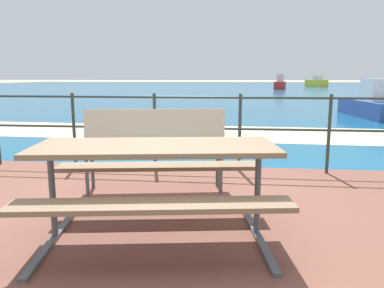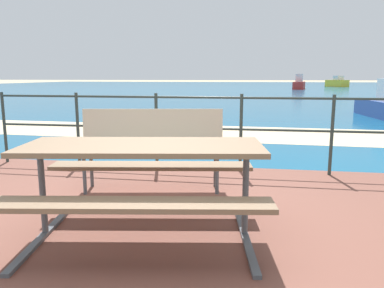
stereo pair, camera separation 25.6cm
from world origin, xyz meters
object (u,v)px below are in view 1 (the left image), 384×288
Objects in this scene: boat_near at (316,83)px; boat_mid at (280,84)px; park_bench at (155,142)px; picnic_table at (156,166)px; boat_far at (374,105)px.

boat_near is 10.93m from boat_mid.
boat_near is (11.29, 46.15, -0.10)m from park_bench.
picnic_table is 48.73m from boat_near.
park_bench is at bearing -178.58° from boat_mid.
picnic_table is at bearing 135.86° from boat_near.
boat_near is at bearing 68.28° from picnic_table.
boat_mid is (5.71, 36.75, -0.12)m from park_bench.
park_bench is 37.19m from boat_mid.
park_bench is 10.59m from boat_far.
park_bench is at bearing 143.40° from boat_far.
park_bench is at bearing 135.17° from boat_near.
park_bench is 0.49× the size of boat_near.
picnic_table is 11.60m from boat_far.
boat_near reaches higher than boat_far.
boat_mid reaches higher than boat_near.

